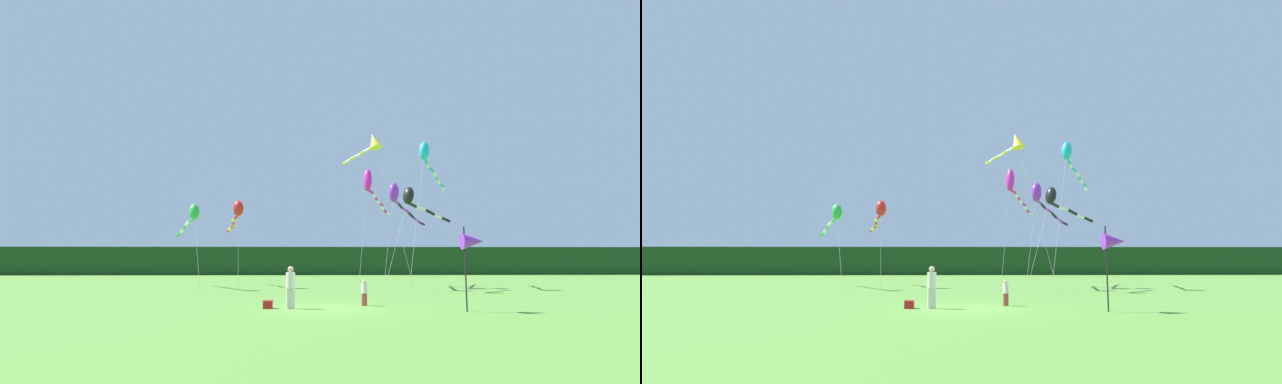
% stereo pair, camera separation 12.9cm
% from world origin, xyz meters
% --- Properties ---
extents(ground_plane, '(120.00, 120.00, 0.00)m').
position_xyz_m(ground_plane, '(0.00, 0.00, 0.00)').
color(ground_plane, '#5B9338').
extents(distant_treeline, '(108.00, 3.84, 3.71)m').
position_xyz_m(distant_treeline, '(0.00, 45.00, 1.85)').
color(distant_treeline, '#193D19').
rests_on(distant_treeline, ground).
extents(person_adult, '(0.40, 0.40, 1.80)m').
position_xyz_m(person_adult, '(-1.47, -0.00, 1.01)').
color(person_adult, silver).
rests_on(person_adult, ground).
extents(person_child, '(0.26, 0.26, 1.16)m').
position_xyz_m(person_child, '(1.87, 1.17, 0.65)').
color(person_child, '#B23338').
rests_on(person_child, ground).
extents(cooler_box, '(0.41, 0.43, 0.34)m').
position_xyz_m(cooler_box, '(-2.44, 0.13, 0.17)').
color(cooler_box, red).
rests_on(cooler_box, ground).
extents(banner_flag_pole, '(0.90, 0.70, 3.46)m').
position_xyz_m(banner_flag_pole, '(6.08, -1.40, 2.81)').
color(banner_flag_pole, black).
rests_on(banner_flag_pole, ground).
extents(kite_black, '(5.70, 4.82, 6.97)m').
position_xyz_m(kite_black, '(6.43, 10.60, 6.04)').
color(kite_black, '#B2B2B2').
rests_on(kite_black, ground).
extents(kite_yellow, '(4.68, 5.08, 12.08)m').
position_xyz_m(kite_yellow, '(4.44, 15.74, 11.23)').
color(kite_yellow, '#B2B2B2').
rests_on(kite_yellow, ground).
extents(kite_cyan, '(5.21, 9.22, 10.88)m').
position_xyz_m(kite_cyan, '(8.27, 13.97, 9.76)').
color(kite_cyan, '#B2B2B2').
rests_on(kite_cyan, ground).
extents(kite_magenta, '(3.52, 7.16, 8.60)m').
position_xyz_m(kite_magenta, '(3.94, 13.29, 7.34)').
color(kite_magenta, '#B2B2B2').
rests_on(kite_magenta, ground).
extents(kite_red, '(2.12, 6.54, 6.61)m').
position_xyz_m(kite_red, '(-6.07, 15.73, 5.72)').
color(kite_red, '#B2B2B2').
rests_on(kite_red, ground).
extents(kite_green, '(3.92, 8.49, 6.09)m').
position_xyz_m(kite_green, '(-8.98, 13.42, 5.16)').
color(kite_green, '#B2B2B2').
rests_on(kite_green, ground).
extents(kite_purple, '(4.84, 7.03, 7.95)m').
position_xyz_m(kite_purple, '(6.22, 15.23, 6.85)').
color(kite_purple, '#B2B2B2').
rests_on(kite_purple, ground).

